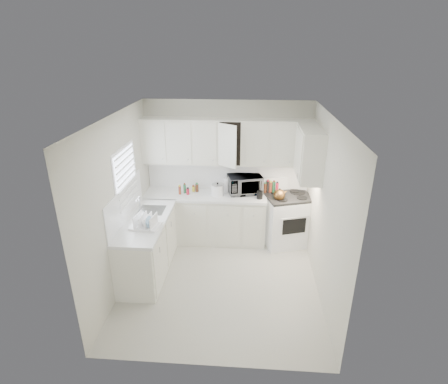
# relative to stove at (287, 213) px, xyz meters

# --- Properties ---
(floor) EXTENTS (3.20, 3.20, 0.00)m
(floor) POSITION_rel_stove_xyz_m (-1.12, -1.29, -0.62)
(floor) COLOR #BAB8AA
(floor) RESTS_ON ground
(ceiling) EXTENTS (3.20, 3.20, 0.00)m
(ceiling) POSITION_rel_stove_xyz_m (-1.12, -1.29, 1.98)
(ceiling) COLOR white
(ceiling) RESTS_ON ground
(wall_back) EXTENTS (3.00, 0.00, 3.00)m
(wall_back) POSITION_rel_stove_xyz_m (-1.12, 0.31, 0.68)
(wall_back) COLOR beige
(wall_back) RESTS_ON ground
(wall_front) EXTENTS (3.00, 0.00, 3.00)m
(wall_front) POSITION_rel_stove_xyz_m (-1.12, -2.89, 0.68)
(wall_front) COLOR beige
(wall_front) RESTS_ON ground
(wall_left) EXTENTS (0.00, 3.20, 3.20)m
(wall_left) POSITION_rel_stove_xyz_m (-2.62, -1.29, 0.68)
(wall_left) COLOR beige
(wall_left) RESTS_ON ground
(wall_right) EXTENTS (0.00, 3.20, 3.20)m
(wall_right) POSITION_rel_stove_xyz_m (0.38, -1.29, 0.68)
(wall_right) COLOR beige
(wall_right) RESTS_ON ground
(window_blinds) EXTENTS (0.06, 0.96, 1.06)m
(window_blinds) POSITION_rel_stove_xyz_m (-2.60, -0.94, 0.93)
(window_blinds) COLOR white
(window_blinds) RESTS_ON wall_left
(lower_cabinets_back) EXTENTS (2.22, 0.60, 0.90)m
(lower_cabinets_back) POSITION_rel_stove_xyz_m (-1.51, 0.01, -0.17)
(lower_cabinets_back) COLOR beige
(lower_cabinets_back) RESTS_ON floor
(lower_cabinets_left) EXTENTS (0.60, 1.60, 0.90)m
(lower_cabinets_left) POSITION_rel_stove_xyz_m (-2.32, -1.09, -0.17)
(lower_cabinets_left) COLOR beige
(lower_cabinets_left) RESTS_ON floor
(countertop_back) EXTENTS (2.24, 0.64, 0.05)m
(countertop_back) POSITION_rel_stove_xyz_m (-1.51, -0.00, 0.31)
(countertop_back) COLOR silver
(countertop_back) RESTS_ON lower_cabinets_back
(countertop_left) EXTENTS (0.64, 1.62, 0.05)m
(countertop_left) POSITION_rel_stove_xyz_m (-2.31, -1.09, 0.31)
(countertop_left) COLOR silver
(countertop_left) RESTS_ON lower_cabinets_left
(backsplash_back) EXTENTS (2.98, 0.02, 0.55)m
(backsplash_back) POSITION_rel_stove_xyz_m (-1.12, 0.30, 0.61)
(backsplash_back) COLOR silver
(backsplash_back) RESTS_ON wall_back
(backsplash_left) EXTENTS (0.02, 1.60, 0.55)m
(backsplash_left) POSITION_rel_stove_xyz_m (-2.61, -1.09, 0.61)
(backsplash_left) COLOR silver
(backsplash_left) RESTS_ON wall_left
(upper_cabinets_back) EXTENTS (3.00, 0.33, 0.80)m
(upper_cabinets_back) POSITION_rel_stove_xyz_m (-1.12, 0.14, 0.88)
(upper_cabinets_back) COLOR beige
(upper_cabinets_back) RESTS_ON wall_back
(upper_cabinets_right) EXTENTS (0.33, 0.90, 0.80)m
(upper_cabinets_right) POSITION_rel_stove_xyz_m (0.21, -0.47, 0.88)
(upper_cabinets_right) COLOR beige
(upper_cabinets_right) RESTS_ON wall_right
(sink) EXTENTS (0.42, 0.38, 0.30)m
(sink) POSITION_rel_stove_xyz_m (-2.31, -0.74, 0.45)
(sink) COLOR gray
(sink) RESTS_ON countertop_left
(stove) EXTENTS (0.96, 0.87, 1.24)m
(stove) POSITION_rel_stove_xyz_m (0.00, 0.00, 0.00)
(stove) COLOR white
(stove) RESTS_ON floor
(tea_kettle) EXTENTS (0.30, 0.28, 0.23)m
(tea_kettle) POSITION_rel_stove_xyz_m (-0.18, -0.16, 0.44)
(tea_kettle) COLOR olive
(tea_kettle) RESTS_ON stove
(frying_pan) EXTENTS (0.35, 0.52, 0.04)m
(frying_pan) POSITION_rel_stove_xyz_m (0.18, 0.16, 0.35)
(frying_pan) COLOR black
(frying_pan) RESTS_ON stove
(microwave) EXTENTS (0.67, 0.48, 0.41)m
(microwave) POSITION_rel_stove_xyz_m (-0.79, 0.11, 0.54)
(microwave) COLOR gray
(microwave) RESTS_ON countertop_back
(rice_cooker) EXTENTS (0.30, 0.30, 0.23)m
(rice_cooker) POSITION_rel_stove_xyz_m (-1.28, -0.01, 0.45)
(rice_cooker) COLOR white
(rice_cooker) RESTS_ON countertop_back
(paper_towel) EXTENTS (0.12, 0.12, 0.27)m
(paper_towel) POSITION_rel_stove_xyz_m (-1.13, 0.15, 0.47)
(paper_towel) COLOR white
(paper_towel) RESTS_ON countertop_back
(utensil_crock) EXTENTS (0.13, 0.13, 0.34)m
(utensil_crock) POSITION_rel_stove_xyz_m (-0.52, -0.14, 0.50)
(utensil_crock) COLOR black
(utensil_crock) RESTS_ON countertop_back
(dish_rack) EXTENTS (0.46, 0.37, 0.23)m
(dish_rack) POSITION_rel_stove_xyz_m (-2.25, -1.33, 0.45)
(dish_rack) COLOR white
(dish_rack) RESTS_ON countertop_left
(spice_left_0) EXTENTS (0.06, 0.06, 0.13)m
(spice_left_0) POSITION_rel_stove_xyz_m (-1.97, 0.13, 0.40)
(spice_left_0) COLOR brown
(spice_left_0) RESTS_ON countertop_back
(spice_left_1) EXTENTS (0.06, 0.06, 0.13)m
(spice_left_1) POSITION_rel_stove_xyz_m (-1.90, 0.04, 0.40)
(spice_left_1) COLOR #22673A
(spice_left_1) RESTS_ON countertop_back
(spice_left_2) EXTENTS (0.06, 0.06, 0.13)m
(spice_left_2) POSITION_rel_stove_xyz_m (-1.82, 0.13, 0.40)
(spice_left_2) COLOR #AA162B
(spice_left_2) RESTS_ON countertop_back
(spice_left_3) EXTENTS (0.06, 0.06, 0.13)m
(spice_left_3) POSITION_rel_stove_xyz_m (-1.75, 0.04, 0.40)
(spice_left_3) COLOR yellow
(spice_left_3) RESTS_ON countertop_back
(spice_left_4) EXTENTS (0.06, 0.06, 0.13)m
(spice_left_4) POSITION_rel_stove_xyz_m (-1.67, 0.13, 0.40)
(spice_left_4) COLOR #562B18
(spice_left_4) RESTS_ON countertop_back
(sauce_right_0) EXTENTS (0.06, 0.06, 0.19)m
(sauce_right_0) POSITION_rel_stove_xyz_m (-0.54, 0.17, 0.43)
(sauce_right_0) COLOR #AA162B
(sauce_right_0) RESTS_ON countertop_back
(sauce_right_1) EXTENTS (0.06, 0.06, 0.19)m
(sauce_right_1) POSITION_rel_stove_xyz_m (-0.49, 0.11, 0.43)
(sauce_right_1) COLOR yellow
(sauce_right_1) RESTS_ON countertop_back
(sauce_right_2) EXTENTS (0.06, 0.06, 0.19)m
(sauce_right_2) POSITION_rel_stove_xyz_m (-0.43, 0.17, 0.43)
(sauce_right_2) COLOR #562B18
(sauce_right_2) RESTS_ON countertop_back
(sauce_right_3) EXTENTS (0.06, 0.06, 0.19)m
(sauce_right_3) POSITION_rel_stove_xyz_m (-0.38, 0.11, 0.43)
(sauce_right_3) COLOR black
(sauce_right_3) RESTS_ON countertop_back
(sauce_right_4) EXTENTS (0.06, 0.06, 0.19)m
(sauce_right_4) POSITION_rel_stove_xyz_m (-0.32, 0.17, 0.43)
(sauce_right_4) COLOR brown
(sauce_right_4) RESTS_ON countertop_back
(sauce_right_5) EXTENTS (0.06, 0.06, 0.19)m
(sauce_right_5) POSITION_rel_stove_xyz_m (-0.27, 0.11, 0.43)
(sauce_right_5) COLOR #22673A
(sauce_right_5) RESTS_ON countertop_back
(sauce_right_6) EXTENTS (0.06, 0.06, 0.19)m
(sauce_right_6) POSITION_rel_stove_xyz_m (-0.21, 0.17, 0.43)
(sauce_right_6) COLOR #AA162B
(sauce_right_6) RESTS_ON countertop_back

